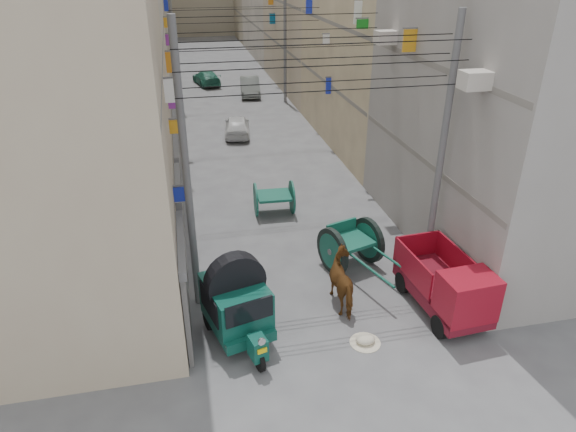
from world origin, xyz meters
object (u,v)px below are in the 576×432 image
object	(u,v)px
tonga_cart	(351,245)
second_cart	(274,197)
distant_car_white	(237,126)
feed_sack	(365,339)
distant_car_grey	(250,86)
auto_rickshaw	(237,301)
mini_truck	(450,291)
distant_car_green	(206,78)
horse	(346,282)

from	to	relation	value
tonga_cart	second_cart	world-z (taller)	tonga_cart
tonga_cart	distant_car_white	distance (m)	14.52
feed_sack	distant_car_grey	xyz separation A→B (m)	(0.88, 27.18, 0.50)
feed_sack	distant_car_grey	bearing A→B (deg)	88.14
second_cart	feed_sack	world-z (taller)	second_cart
distant_car_white	auto_rickshaw	bearing A→B (deg)	90.09
mini_truck	second_cart	world-z (taller)	mini_truck
feed_sack	distant_car_green	size ratio (longest dim) A/B	0.14
auto_rickshaw	distant_car_green	size ratio (longest dim) A/B	0.76
second_cart	distant_car_white	size ratio (longest dim) A/B	0.46
auto_rickshaw	mini_truck	bearing A→B (deg)	-18.69
second_cart	feed_sack	bearing A→B (deg)	-80.63
auto_rickshaw	horse	world-z (taller)	auto_rickshaw
feed_sack	distant_car_white	world-z (taller)	distant_car_white
distant_car_white	distant_car_green	size ratio (longest dim) A/B	0.90
second_cart	horse	world-z (taller)	horse
feed_sack	distant_car_grey	world-z (taller)	distant_car_grey
tonga_cart	feed_sack	size ratio (longest dim) A/B	7.10
tonga_cart	mini_truck	distance (m)	3.62
second_cart	horse	bearing A→B (deg)	-78.85
horse	distant_car_green	bearing A→B (deg)	-89.34
tonga_cart	distant_car_white	bearing A→B (deg)	79.47
tonga_cart	mini_truck	xyz separation A→B (m)	(1.83, -3.12, 0.07)
horse	auto_rickshaw	bearing A→B (deg)	10.22
auto_rickshaw	mini_truck	world-z (taller)	auto_rickshaw
distant_car_white	distant_car_grey	world-z (taller)	distant_car_grey
second_cart	horse	xyz separation A→B (m)	(0.94, -6.22, 0.07)
mini_truck	horse	size ratio (longest dim) A/B	1.82
second_cart	distant_car_grey	size ratio (longest dim) A/B	0.41
auto_rickshaw	distant_car_green	bearing A→B (deg)	72.87
feed_sack	horse	world-z (taller)	horse
second_cart	auto_rickshaw	bearing A→B (deg)	-105.66
tonga_cart	mini_truck	world-z (taller)	mini_truck
auto_rickshaw	distant_car_green	xyz separation A→B (m)	(1.28, 30.20, -0.60)
mini_truck	horse	bearing A→B (deg)	151.99
tonga_cart	horse	world-z (taller)	horse
distant_car_white	tonga_cart	bearing A→B (deg)	104.75
feed_sack	distant_car_green	distance (m)	31.25
auto_rickshaw	feed_sack	bearing A→B (deg)	-31.56
feed_sack	tonga_cart	bearing A→B (deg)	78.12
auto_rickshaw	feed_sack	xyz separation A→B (m)	(3.25, -0.99, -1.01)
distant_car_grey	distant_car_green	xyz separation A→B (m)	(-2.85, 4.01, -0.09)
horse	distant_car_green	world-z (taller)	horse
distant_car_white	distant_car_grey	distance (m)	9.32
tonga_cart	horse	bearing A→B (deg)	-130.41
mini_truck	distant_car_white	bearing A→B (deg)	98.36
auto_rickshaw	tonga_cart	xyz separation A→B (m)	(4.03, 2.71, -0.33)
second_cart	tonga_cart	bearing A→B (deg)	-65.42
second_cart	distant_car_white	xyz separation A→B (m)	(-0.21, 10.11, -0.14)
auto_rickshaw	feed_sack	size ratio (longest dim) A/B	5.54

